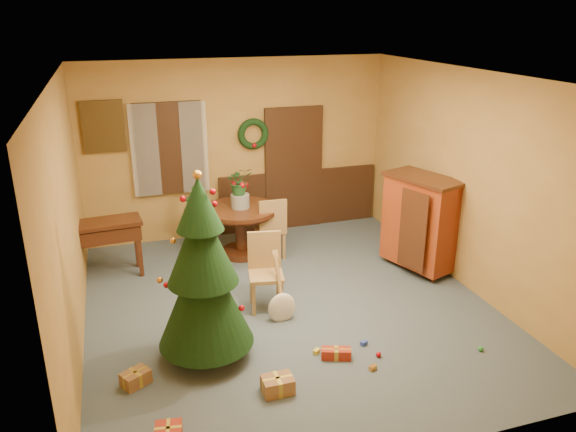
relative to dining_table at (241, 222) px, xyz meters
name	(u,v)px	position (x,y,z in m)	size (l,w,h in m)	color
room_envelope	(251,169)	(0.41, 0.93, 0.57)	(5.50, 5.50, 5.50)	#394553
dining_table	(241,222)	(0.00, 0.00, 0.00)	(1.14, 1.14, 0.78)	black
urn	(240,201)	(0.00, 0.00, 0.34)	(0.28, 0.28, 0.21)	slate
centerpiece_plant	(240,181)	(0.00, 0.00, 0.65)	(0.38, 0.33, 0.42)	#1E4C23
chair_near	(265,268)	(-0.07, -1.64, -0.02)	(0.49, 0.49, 0.98)	olive
chair_far	(271,226)	(0.42, -0.24, -0.03)	(0.43, 0.43, 0.97)	olive
guitar	(282,290)	(0.02, -2.06, -0.14)	(0.35, 0.16, 0.82)	beige
plant_stand	(195,226)	(-0.67, 0.26, -0.09)	(0.29, 0.29, 0.74)	black
stand_plant	(193,196)	(-0.67, 0.26, 0.40)	(0.23, 0.18, 0.41)	#19471E
christmas_tree	(203,273)	(-0.99, -2.54, 0.46)	(1.03, 1.03, 2.12)	#382111
writing_desk	(107,235)	(-1.95, -0.15, 0.09)	(0.98, 0.55, 0.84)	black
sideboard	(421,220)	(2.35, -1.26, 0.21)	(0.91, 1.23, 1.41)	#521509
gift_a	(278,385)	(-0.43, -3.37, -0.47)	(0.31, 0.23, 0.17)	brown
gift_c	(136,378)	(-1.77, -2.82, -0.47)	(0.33, 0.30, 0.15)	brown
gift_d	(336,353)	(0.35, -3.01, -0.49)	(0.35, 0.23, 0.12)	maroon
toy_a	(364,343)	(0.75, -2.88, -0.52)	(0.08, 0.05, 0.05)	#2942B4
toy_b	(481,349)	(1.94, -3.39, -0.52)	(0.06, 0.06, 0.06)	green
toy_c	(317,351)	(0.17, -2.87, -0.52)	(0.08, 0.05, 0.05)	gold
toy_d	(379,354)	(0.80, -3.14, -0.52)	(0.06, 0.06, 0.06)	#AB0B15
toy_e	(373,368)	(0.64, -3.34, -0.52)	(0.08, 0.05, 0.05)	orange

